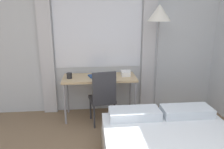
% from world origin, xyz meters
% --- Properties ---
extents(wall_back_with_window, '(4.95, 0.13, 2.70)m').
position_xyz_m(wall_back_with_window, '(-0.03, 2.73, 1.35)').
color(wall_back_with_window, silver).
rests_on(wall_back_with_window, ground_plane).
extents(desk, '(1.27, 0.53, 0.75)m').
position_xyz_m(desk, '(-0.25, 2.38, 0.69)').
color(desk, tan).
rests_on(desk, ground_plane).
extents(desk_chair, '(0.46, 0.46, 0.94)m').
position_xyz_m(desk_chair, '(-0.21, 2.08, 0.52)').
color(desk_chair, '#333338').
rests_on(desk_chair, ground_plane).
extents(standing_lamp, '(0.38, 0.38, 1.96)m').
position_xyz_m(standing_lamp, '(0.73, 2.30, 1.72)').
color(standing_lamp, '#4C4C51').
rests_on(standing_lamp, ground_plane).
extents(telephone, '(0.17, 0.17, 0.10)m').
position_xyz_m(telephone, '(0.21, 2.40, 0.80)').
color(telephone, white).
rests_on(telephone, desk).
extents(book, '(0.31, 0.26, 0.02)m').
position_xyz_m(book, '(-0.30, 2.41, 0.76)').
color(book, navy).
rests_on(book, desk).
extents(mug, '(0.09, 0.09, 0.09)m').
position_xyz_m(mug, '(-0.76, 2.34, 0.80)').
color(mug, '#262628').
rests_on(mug, desk).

